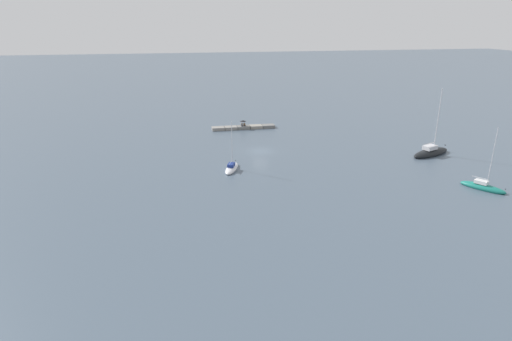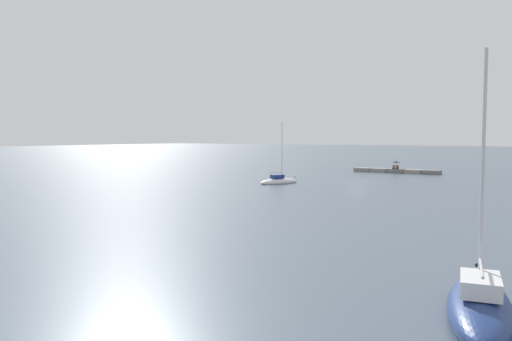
% 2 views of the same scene
% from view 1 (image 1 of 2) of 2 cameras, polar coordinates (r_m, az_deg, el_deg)
% --- Properties ---
extents(ground_plane, '(500.00, 500.00, 0.00)m').
position_cam_1_polar(ground_plane, '(74.69, 0.59, 2.61)').
color(ground_plane, '#475666').
extents(seawall_pier, '(13.46, 1.98, 0.63)m').
position_cam_1_polar(seawall_pier, '(90.63, -1.70, 5.85)').
color(seawall_pier, slate).
rests_on(seawall_pier, ground_plane).
extents(person_seated_brown_left, '(0.43, 0.63, 0.73)m').
position_cam_1_polar(person_seated_brown_left, '(90.40, -1.56, 6.18)').
color(person_seated_brown_left, '#1E2333').
rests_on(person_seated_brown_left, seawall_pier).
extents(person_seated_grey_right, '(0.43, 0.63, 0.73)m').
position_cam_1_polar(person_seated_grey_right, '(90.30, -1.91, 6.16)').
color(person_seated_grey_right, '#1E2333').
rests_on(person_seated_grey_right, seawall_pier).
extents(umbrella_open_black, '(1.34, 1.34, 1.29)m').
position_cam_1_polar(umbrella_open_black, '(90.26, -1.76, 6.72)').
color(umbrella_open_black, black).
rests_on(umbrella_open_black, seawall_pier).
extents(sailboat_white_near, '(3.50, 5.66, 7.75)m').
position_cam_1_polar(sailboat_white_near, '(65.36, -3.30, 0.33)').
color(sailboat_white_near, silver).
rests_on(sailboat_white_near, ground_plane).
extents(sailboat_black_far, '(8.87, 5.48, 11.69)m').
position_cam_1_polar(sailboat_black_far, '(78.53, 22.51, 2.27)').
color(sailboat_black_far, black).
rests_on(sailboat_black_far, ground_plane).
extents(sailboat_teal_outer, '(4.62, 5.92, 9.01)m').
position_cam_1_polar(sailboat_teal_outer, '(65.61, 28.26, -1.96)').
color(sailboat_teal_outer, '#197266').
rests_on(sailboat_teal_outer, ground_plane).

